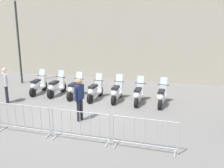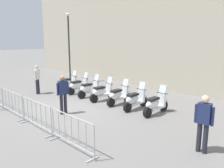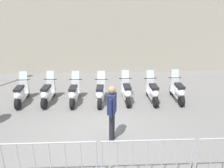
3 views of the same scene
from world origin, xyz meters
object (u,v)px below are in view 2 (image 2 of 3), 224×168
barrier_segment_2 (36,115)px  street_lamp (69,41)px  motorcycle_5 (135,100)px  motorcycle_2 (89,89)px  motorcycle_1 (79,86)px  motorcycle_3 (102,92)px  motorcycle_0 (68,84)px  barrier_segment_3 (72,132)px  motorcycle_4 (118,96)px  barrier_segment_1 (12,103)px  officer_mid_plaza (37,78)px  officer_by_barriers (204,121)px  officer_near_row_end (63,92)px  motorcycle_6 (155,104)px

barrier_segment_2 → street_lamp: 9.38m
motorcycle_5 → motorcycle_2: bearing=-173.1°
motorcycle_5 → street_lamp: 8.34m
motorcycle_1 → motorcycle_3: bearing=3.8°
motorcycle_0 → barrier_segment_3: bearing=-27.2°
motorcycle_4 → street_lamp: bearing=172.0°
motorcycle_5 → barrier_segment_1: bearing=-120.4°
motorcycle_4 → officer_mid_plaza: bearing=-153.8°
motorcycle_2 → officer_mid_plaza: size_ratio=1.00×
street_lamp → officer_by_barriers: bearing=-10.4°
motorcycle_4 → officer_near_row_end: (-0.42, -2.83, 0.53)m
motorcycle_5 → barrier_segment_2: size_ratio=0.82×
barrier_segment_3 → officer_near_row_end: 3.39m
motorcycle_5 → barrier_segment_1: 5.47m
street_lamp → motorcycle_6: bearing=-4.4°
officer_near_row_end → motorcycle_6: bearing=50.0°
motorcycle_0 → street_lamp: bearing=148.6°
motorcycle_6 → officer_mid_plaza: 7.41m
officer_by_barriers → motorcycle_3: bearing=170.7°
motorcycle_3 → officer_mid_plaza: size_ratio=1.00×
motorcycle_6 → officer_near_row_end: officer_near_row_end is taller
barrier_segment_3 → officer_near_row_end: (-3.10, 1.30, 0.46)m
street_lamp → officer_by_barriers: (12.01, -2.21, -2.14)m
motorcycle_4 → motorcycle_5: (1.10, 0.09, 0.00)m
motorcycle_5 → barrier_segment_3: motorcycle_5 is taller
motorcycle_2 → barrier_segment_3: bearing=-38.1°
motorcycle_6 → barrier_segment_3: motorcycle_6 is taller
motorcycle_0 → barrier_segment_2: 6.22m
barrier_segment_2 → barrier_segment_1: bearing=-173.4°
motorcycle_0 → barrier_segment_2: motorcycle_0 is taller
barrier_segment_3 → motorcycle_3: bearing=134.0°
motorcycle_3 → officer_by_barriers: size_ratio=1.00×
barrier_segment_1 → officer_mid_plaza: (-3.07, 2.30, 0.46)m
motorcycle_1 → officer_near_row_end: size_ratio=1.00×
officer_by_barriers → motorcycle_4: bearing=166.5°
motorcycle_5 → motorcycle_6: (1.08, 0.17, 0.00)m
barrier_segment_1 → street_lamp: size_ratio=0.41×
motorcycle_3 → street_lamp: (-5.67, 1.18, 2.67)m
motorcycle_3 → officer_mid_plaza: (-3.65, -2.11, 0.53)m
motorcycle_2 → motorcycle_4: bearing=8.1°
motorcycle_3 → motorcycle_5: (2.18, 0.31, 0.00)m
motorcycle_4 → barrier_segment_2: size_ratio=0.82×
barrier_segment_1 → barrier_segment_2: same height
barrier_segment_2 → officer_near_row_end: 1.86m
motorcycle_0 → motorcycle_5: 5.49m
motorcycle_4 → barrier_segment_1: bearing=-109.8°
motorcycle_6 → motorcycle_5: bearing=-171.0°
motorcycle_6 → officer_by_barriers: size_ratio=1.00×
motorcycle_4 → officer_near_row_end: 2.91m
street_lamp → officer_near_row_end: street_lamp is taller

